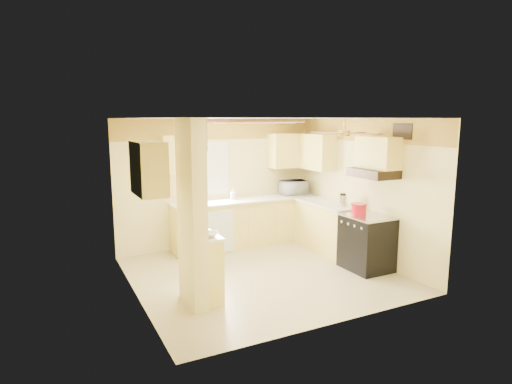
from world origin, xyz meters
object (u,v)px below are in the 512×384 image
microwave (294,188)px  kettle (343,200)px  stove (367,242)px  bowl (209,234)px  dutch_oven (359,209)px

microwave → kettle: 1.46m
stove → kettle: 0.93m
kettle → stove: bearing=-92.9°
bowl → dutch_oven: 2.78m
dutch_oven → kettle: size_ratio=1.13×
microwave → dutch_oven: (0.05, -1.99, -0.08)m
kettle → bowl: bearing=-164.1°
bowl → kettle: kettle is taller
stove → microwave: size_ratio=1.72×
stove → bowl: (-2.81, -0.10, 0.51)m
stove → dutch_oven: dutch_oven is taller
microwave → bowl: 3.53m
stove → kettle: bearing=87.1°
dutch_oven → microwave: bearing=91.4°
kettle → dutch_oven: bearing=-99.1°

